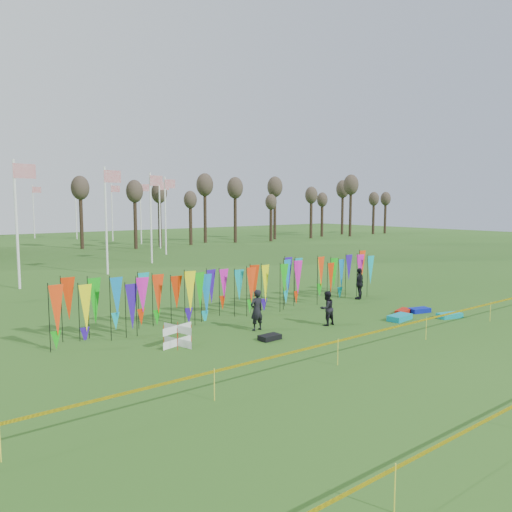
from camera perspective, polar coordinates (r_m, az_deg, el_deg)
ground at (r=19.41m, az=10.28°, el=-10.00°), size 160.00×160.00×0.00m
banner_row at (r=24.09m, az=-1.07°, el=-3.09°), size 18.64×0.64×2.39m
caution_tape_near at (r=18.17m, az=13.18°, el=-8.64°), size 26.00×0.02×0.90m
tree_line at (r=72.75m, az=1.35°, el=6.75°), size 53.92×1.92×7.84m
box_kite at (r=19.09m, az=-8.95°, el=-8.97°), size 0.74×0.74×0.82m
person_left at (r=21.05m, az=0.08°, el=-6.20°), size 0.65×0.48×1.74m
person_mid at (r=22.15m, az=8.09°, el=-5.93°), size 0.74×0.47×1.52m
person_right at (r=28.36m, az=11.75°, el=-3.11°), size 1.17×0.94×1.75m
kite_bag_turquoise at (r=23.92m, az=16.10°, el=-6.76°), size 1.33×0.78×0.25m
kite_bag_blue at (r=25.87m, az=18.17°, el=-5.90°), size 1.13×0.78×0.22m
kite_bag_red at (r=25.40m, az=16.51°, el=-6.09°), size 1.18×0.78×0.20m
kite_bag_black at (r=19.82m, az=1.58°, el=-9.27°), size 0.88×0.53×0.20m
kite_bag_teal at (r=25.15m, az=21.24°, el=-6.34°), size 1.27×0.82×0.22m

